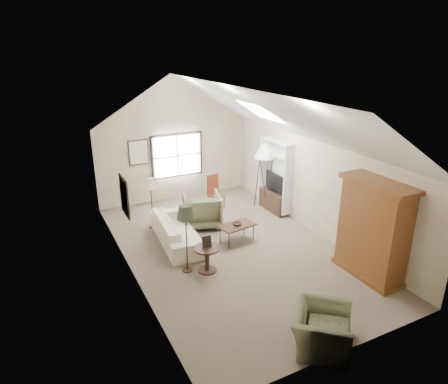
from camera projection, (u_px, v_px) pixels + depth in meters
name	position (u px, v px, depth m)	size (l,w,h in m)	color
room_shell	(232.00, 122.00, 8.91)	(5.01, 8.01, 4.00)	#746253
window	(177.00, 155.00, 12.88)	(1.72, 0.08, 1.42)	black
skylight	(260.00, 111.00, 10.21)	(0.80, 1.20, 0.52)	white
wall_art	(132.00, 173.00, 10.26)	(1.97, 3.71, 0.88)	black
armoire	(373.00, 230.00, 8.57)	(0.60, 1.50, 2.20)	brown
tv_alcove	(276.00, 175.00, 11.96)	(0.32, 1.30, 2.10)	white
media_console	(274.00, 201.00, 12.25)	(0.34, 1.18, 0.60)	#382316
tv_panel	(275.00, 182.00, 12.04)	(0.05, 0.90, 0.55)	black
sofa	(178.00, 230.00, 10.27)	(2.35, 0.92, 0.69)	silver
armchair_near	(322.00, 328.00, 6.73)	(1.09, 0.95, 0.71)	#525B40
armchair_far	(202.00, 210.00, 11.19)	(1.01, 1.04, 0.94)	#5E6244
coffee_table	(237.00, 233.00, 10.34)	(0.94, 0.52, 0.48)	#3E2419
bowl	(237.00, 224.00, 10.25)	(0.23, 0.23, 0.06)	#342115
side_table	(207.00, 259.00, 8.99)	(0.59, 0.59, 0.59)	#3E2A19
side_chair	(216.00, 192.00, 12.31)	(0.42, 0.42, 1.07)	maroon
tripod_lamp	(264.00, 176.00, 12.32)	(0.59, 0.59, 2.03)	silver
dark_lamp	(187.00, 238.00, 8.81)	(0.39, 0.39, 1.64)	#262C1F
tan_lamp	(152.00, 202.00, 11.01)	(0.29, 0.29, 1.47)	tan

